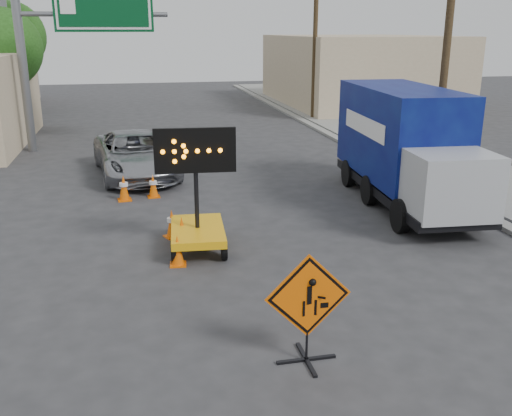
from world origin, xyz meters
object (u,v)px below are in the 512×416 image
object	(u,v)px
construction_sign	(308,306)
box_truck	(405,153)
arrow_board	(197,223)
pickup_truck	(136,154)

from	to	relation	value
construction_sign	box_truck	world-z (taller)	box_truck
arrow_board	pickup_truck	distance (m)	7.75
construction_sign	arrow_board	bearing A→B (deg)	102.15
construction_sign	arrow_board	xyz separation A→B (m)	(-1.12, 5.14, -0.30)
arrow_board	pickup_truck	size ratio (longest dim) A/B	0.53
construction_sign	pickup_truck	size ratio (longest dim) A/B	0.33
construction_sign	arrow_board	size ratio (longest dim) A/B	0.62
box_truck	pickup_truck	bearing A→B (deg)	150.52
pickup_truck	box_truck	size ratio (longest dim) A/B	0.76
construction_sign	box_truck	distance (m)	9.29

